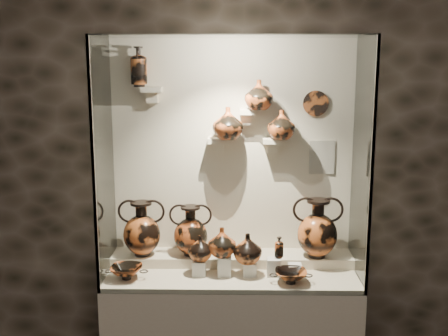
{
  "coord_description": "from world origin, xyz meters",
  "views": [
    {
      "loc": [
        0.01,
        -1.42,
        2.28
      ],
      "look_at": [
        -0.05,
        2.23,
        1.54
      ],
      "focal_mm": 45.0,
      "sensor_mm": 36.0,
      "label": 1
    }
  ],
  "objects_px": {
    "jug_a": "(200,248)",
    "ovoid_vase_c": "(281,125)",
    "jug_c": "(248,248)",
    "kylix_right": "(291,275)",
    "lekythos_small": "(279,246)",
    "ovoid_vase_a": "(228,123)",
    "amphora_left": "(142,228)",
    "kylix_left": "(127,271)",
    "ovoid_vase_b": "(259,95)",
    "jug_b": "(222,242)",
    "amphora_mid": "(191,230)",
    "lekythos_tall": "(139,64)",
    "amphora_right": "(317,228)"
  },
  "relations": [
    {
      "from": "jug_a",
      "to": "ovoid_vase_c",
      "type": "height_order",
      "value": "ovoid_vase_c"
    },
    {
      "from": "jug_c",
      "to": "kylix_right",
      "type": "relative_size",
      "value": 0.76
    },
    {
      "from": "lekythos_small",
      "to": "ovoid_vase_a",
      "type": "bearing_deg",
      "value": 147.34
    },
    {
      "from": "amphora_left",
      "to": "kylix_left",
      "type": "bearing_deg",
      "value": -97.98
    },
    {
      "from": "ovoid_vase_b",
      "to": "jug_c",
      "type": "bearing_deg",
      "value": -85.58
    },
    {
      "from": "amphora_left",
      "to": "kylix_left",
      "type": "xyz_separation_m",
      "value": [
        -0.06,
        -0.26,
        -0.21
      ]
    },
    {
      "from": "amphora_left",
      "to": "jug_c",
      "type": "xyz_separation_m",
      "value": [
        0.73,
        -0.19,
        -0.07
      ]
    },
    {
      "from": "kylix_left",
      "to": "ovoid_vase_c",
      "type": "relative_size",
      "value": 1.36
    },
    {
      "from": "kylix_left",
      "to": "jug_b",
      "type": "bearing_deg",
      "value": 20.07
    },
    {
      "from": "kylix_left",
      "to": "ovoid_vase_c",
      "type": "xyz_separation_m",
      "value": [
        1.03,
        0.32,
        0.93
      ]
    },
    {
      "from": "amphora_mid",
      "to": "ovoid_vase_b",
      "type": "distance_m",
      "value": 1.05
    },
    {
      "from": "kylix_right",
      "to": "lekythos_tall",
      "type": "height_order",
      "value": "lekythos_tall"
    },
    {
      "from": "amphora_mid",
      "to": "jug_c",
      "type": "xyz_separation_m",
      "value": [
        0.39,
        -0.2,
        -0.06
      ]
    },
    {
      "from": "jug_a",
      "to": "ovoid_vase_a",
      "type": "xyz_separation_m",
      "value": [
        0.18,
        0.22,
        0.81
      ]
    },
    {
      "from": "amphora_mid",
      "to": "jug_a",
      "type": "height_order",
      "value": "amphora_mid"
    },
    {
      "from": "amphora_mid",
      "to": "ovoid_vase_b",
      "type": "height_order",
      "value": "ovoid_vase_b"
    },
    {
      "from": "amphora_left",
      "to": "jug_a",
      "type": "height_order",
      "value": "amphora_left"
    },
    {
      "from": "amphora_mid",
      "to": "kylix_left",
      "type": "distance_m",
      "value": 0.53
    },
    {
      "from": "jug_b",
      "to": "ovoid_vase_c",
      "type": "bearing_deg",
      "value": 37.99
    },
    {
      "from": "lekythos_small",
      "to": "lekythos_tall",
      "type": "distance_m",
      "value": 1.54
    },
    {
      "from": "jug_c",
      "to": "ovoid_vase_a",
      "type": "relative_size",
      "value": 0.92
    },
    {
      "from": "kylix_left",
      "to": "lekythos_tall",
      "type": "xyz_separation_m",
      "value": [
        0.06,
        0.36,
        1.34
      ]
    },
    {
      "from": "ovoid_vase_a",
      "to": "jug_a",
      "type": "bearing_deg",
      "value": -135.78
    },
    {
      "from": "kylix_right",
      "to": "ovoid_vase_c",
      "type": "relative_size",
      "value": 1.34
    },
    {
      "from": "ovoid_vase_a",
      "to": "ovoid_vase_b",
      "type": "distance_m",
      "value": 0.28
    },
    {
      "from": "lekythos_tall",
      "to": "ovoid_vase_a",
      "type": "bearing_deg",
      "value": 14.2
    },
    {
      "from": "ovoid_vase_a",
      "to": "ovoid_vase_b",
      "type": "height_order",
      "value": "ovoid_vase_b"
    },
    {
      "from": "ovoid_vase_b",
      "to": "kylix_left",
      "type": "bearing_deg",
      "value": -138.76
    },
    {
      "from": "amphora_right",
      "to": "jug_a",
      "type": "xyz_separation_m",
      "value": [
        -0.8,
        -0.16,
        -0.09
      ]
    },
    {
      "from": "jug_b",
      "to": "ovoid_vase_b",
      "type": "distance_m",
      "value": 1.02
    },
    {
      "from": "kylix_left",
      "to": "ovoid_vase_c",
      "type": "distance_m",
      "value": 1.42
    },
    {
      "from": "jug_a",
      "to": "kylix_left",
      "type": "bearing_deg",
      "value": -154.72
    },
    {
      "from": "kylix_left",
      "to": "amphora_mid",
      "type": "bearing_deg",
      "value": 46.29
    },
    {
      "from": "amphora_right",
      "to": "kylix_right",
      "type": "relative_size",
      "value": 1.56
    },
    {
      "from": "ovoid_vase_a",
      "to": "ovoid_vase_c",
      "type": "xyz_separation_m",
      "value": [
        0.36,
        0.01,
        -0.01
      ]
    },
    {
      "from": "amphora_left",
      "to": "jug_a",
      "type": "relative_size",
      "value": 2.26
    },
    {
      "from": "jug_b",
      "to": "kylix_right",
      "type": "height_order",
      "value": "jug_b"
    },
    {
      "from": "ovoid_vase_b",
      "to": "ovoid_vase_c",
      "type": "bearing_deg",
      "value": 21.72
    },
    {
      "from": "lekythos_tall",
      "to": "ovoid_vase_c",
      "type": "height_order",
      "value": "lekythos_tall"
    },
    {
      "from": "kylix_left",
      "to": "jug_a",
      "type": "bearing_deg",
      "value": 22.6
    },
    {
      "from": "amphora_mid",
      "to": "jug_a",
      "type": "bearing_deg",
      "value": -43.52
    },
    {
      "from": "amphora_left",
      "to": "jug_c",
      "type": "bearing_deg",
      "value": -8.51
    },
    {
      "from": "ovoid_vase_b",
      "to": "kylix_right",
      "type": "bearing_deg",
      "value": -40.03
    },
    {
      "from": "amphora_left",
      "to": "ovoid_vase_c",
      "type": "height_order",
      "value": "ovoid_vase_c"
    },
    {
      "from": "kylix_right",
      "to": "ovoid_vase_b",
      "type": "distance_m",
      "value": 1.21
    },
    {
      "from": "amphora_right",
      "to": "jug_c",
      "type": "relative_size",
      "value": 2.07
    },
    {
      "from": "jug_a",
      "to": "amphora_left",
      "type": "bearing_deg",
      "value": 172.38
    },
    {
      "from": "amphora_mid",
      "to": "kylix_right",
      "type": "distance_m",
      "value": 0.77
    },
    {
      "from": "ovoid_vase_a",
      "to": "amphora_right",
      "type": "bearing_deg",
      "value": -12.38
    },
    {
      "from": "amphora_left",
      "to": "kylix_left",
      "type": "relative_size",
      "value": 1.44
    }
  ]
}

